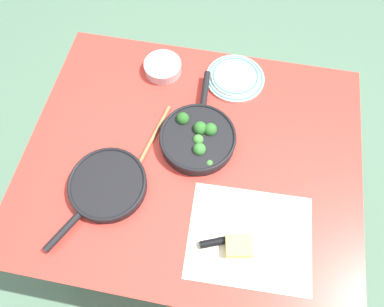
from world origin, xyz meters
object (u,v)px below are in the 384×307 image
skillet_broccoli (198,137)px  cheese_block (239,246)px  skillet_eggs (107,185)px  dinner_plate_stack (235,77)px  grater_knife (231,239)px  prep_bowl_steel (163,67)px  wooden_spoon (141,159)px

skillet_broccoli → cheese_block: (0.19, -0.35, -0.01)m
skillet_broccoli → skillet_eggs: bearing=127.4°
dinner_plate_stack → grater_knife: bearing=-83.5°
skillet_broccoli → skillet_eggs: 0.36m
cheese_block → dinner_plate_stack: cheese_block is taller
skillet_eggs → cheese_block: (0.46, -0.12, -0.00)m
skillet_eggs → dinner_plate_stack: bearing=173.2°
skillet_broccoli → prep_bowl_steel: size_ratio=2.90×
dinner_plate_stack → prep_bowl_steel: prep_bowl_steel is taller
skillet_eggs → grater_knife: (0.43, -0.10, -0.02)m
grater_knife → prep_bowl_steel: 0.72m
cheese_block → prep_bowl_steel: (-0.39, 0.64, 0.00)m
skillet_eggs → dinner_plate_stack: 0.65m
skillet_broccoli → grater_knife: size_ratio=1.56×
skillet_broccoli → prep_bowl_steel: 0.35m
wooden_spoon → prep_bowl_steel: bearing=-166.2°
skillet_eggs → dinner_plate_stack: (0.36, 0.54, -0.01)m
grater_knife → cheese_block: (0.03, -0.02, 0.01)m
dinner_plate_stack → skillet_eggs: bearing=-123.9°
cheese_block → dinner_plate_stack: (-0.10, 0.65, -0.01)m
skillet_broccoli → wooden_spoon: 0.22m
grater_knife → prep_bowl_steel: prep_bowl_steel is taller
grater_knife → dinner_plate_stack: 0.64m
skillet_broccoli → cheese_block: skillet_broccoli is taller
dinner_plate_stack → prep_bowl_steel: 0.29m
skillet_broccoli → cheese_block: bearing=-155.0°
skillet_broccoli → grater_knife: skillet_broccoli is taller
grater_knife → cheese_block: cheese_block is taller
wooden_spoon → dinner_plate_stack: 0.50m
grater_knife → dinner_plate_stack: bearing=74.8°
wooden_spoon → grater_knife: size_ratio=1.39×
skillet_broccoli → prep_bowl_steel: bearing=30.1°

